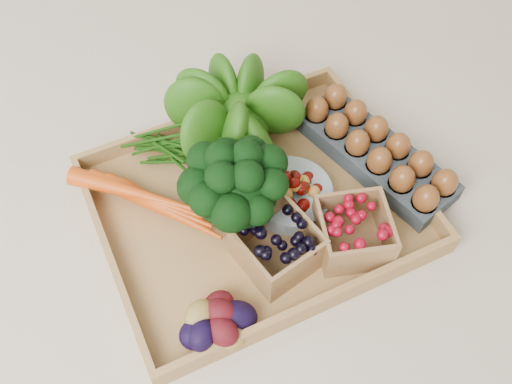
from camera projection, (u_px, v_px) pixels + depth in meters
name	position (u px, v px, depth m)	size (l,w,h in m)	color
ground	(256.00, 210.00, 1.04)	(4.00, 4.00, 0.00)	beige
tray	(256.00, 208.00, 1.04)	(0.55, 0.45, 0.01)	#AD8148
carrots	(146.00, 198.00, 1.01)	(0.24, 0.17, 0.06)	#CE440C
lettuce	(239.00, 106.00, 1.05)	(0.17, 0.17, 0.17)	#1E460A
broccoli	(236.00, 201.00, 0.95)	(0.18, 0.18, 0.14)	black
cherry_bowl	(290.00, 196.00, 1.02)	(0.15, 0.15, 0.04)	#8C9EA5
egg_carton	(375.00, 155.00, 1.07)	(0.11, 0.32, 0.04)	#374047
potatoes	(211.00, 323.00, 0.87)	(0.14, 0.14, 0.08)	#3F0A0F
punnet_blackberry	(277.00, 247.00, 0.94)	(0.12, 0.12, 0.08)	black
punnet_raspberry	(353.00, 232.00, 0.95)	(0.12, 0.12, 0.08)	maroon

